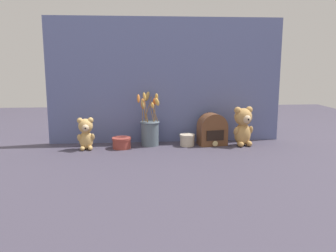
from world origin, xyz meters
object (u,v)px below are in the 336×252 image
at_px(flower_vase, 150,129).
at_px(vintage_radio, 212,131).
at_px(decorative_tin_short, 122,143).
at_px(decorative_tin_tall, 187,140).
at_px(teddy_bear_medium, 86,133).
at_px(teddy_bear_large, 243,125).

height_order(flower_vase, vintage_radio, flower_vase).
bearing_deg(decorative_tin_short, decorative_tin_tall, 4.30).
relative_size(teddy_bear_medium, flower_vase, 0.57).
relative_size(teddy_bear_large, teddy_bear_medium, 1.27).
bearing_deg(teddy_bear_large, decorative_tin_short, -179.74).
relative_size(flower_vase, decorative_tin_tall, 3.57).
xyz_separation_m(teddy_bear_large, vintage_radio, (-0.19, 0.04, -0.04)).
bearing_deg(flower_vase, decorative_tin_tall, -7.77).
distance_m(flower_vase, decorative_tin_short, 0.20).
relative_size(teddy_bear_large, flower_vase, 0.73).
height_order(vintage_radio, decorative_tin_short, vintage_radio).
relative_size(decorative_tin_tall, decorative_tin_short, 0.81).
xyz_separation_m(teddy_bear_large, teddy_bear_medium, (-0.96, -0.02, -0.03)).
xyz_separation_m(flower_vase, decorative_tin_short, (-0.17, -0.06, -0.07)).
bearing_deg(vintage_radio, flower_vase, 176.62).
height_order(vintage_radio, decorative_tin_tall, vintage_radio).
height_order(teddy_bear_large, vintage_radio, teddy_bear_large).
distance_m(flower_vase, vintage_radio, 0.39).
bearing_deg(vintage_radio, teddy_bear_large, -10.79).
distance_m(teddy_bear_medium, flower_vase, 0.39).
relative_size(vintage_radio, decorative_tin_short, 1.74).
bearing_deg(decorative_tin_tall, teddy_bear_medium, -175.92).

